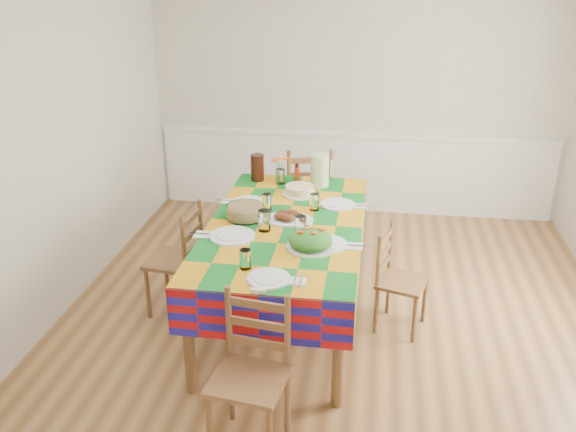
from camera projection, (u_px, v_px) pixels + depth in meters
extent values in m
cube|color=brown|center=(335.00, 329.00, 4.88)|extent=(4.50, 5.00, 0.04)
cube|color=beige|center=(357.00, 94.00, 6.63)|extent=(4.50, 0.04, 2.70)
cube|color=beige|center=(288.00, 403.00, 2.05)|extent=(4.50, 0.04, 2.70)
cube|color=beige|center=(44.00, 153.00, 4.65)|extent=(0.04, 5.00, 2.70)
cube|color=white|center=(355.00, 135.00, 6.76)|extent=(4.41, 0.06, 0.04)
cube|color=white|center=(353.00, 173.00, 6.95)|extent=(4.41, 0.03, 0.90)
cylinder|color=brown|center=(189.00, 341.00, 4.01)|extent=(0.08, 0.08, 0.80)
cylinder|color=brown|center=(338.00, 355.00, 3.88)|extent=(0.08, 0.08, 0.80)
cylinder|color=brown|center=(251.00, 221.00, 5.82)|extent=(0.08, 0.08, 0.80)
cylinder|color=brown|center=(354.00, 227.00, 5.69)|extent=(0.08, 0.08, 0.80)
cube|color=brown|center=(285.00, 226.00, 4.68)|extent=(1.12, 2.13, 0.04)
cube|color=#AC0E10|center=(285.00, 223.00, 4.68)|extent=(1.17, 2.18, 0.01)
cube|color=#AC0E10|center=(213.00, 239.00, 4.82)|extent=(0.01, 2.18, 0.34)
cube|color=#AC0E10|center=(361.00, 249.00, 4.66)|extent=(0.01, 2.18, 0.34)
cube|color=#AC0E10|center=(259.00, 320.00, 3.75)|extent=(1.17, 0.01, 0.34)
cube|color=#AC0E10|center=(303.00, 194.00, 5.73)|extent=(1.17, 0.01, 0.34)
cylinder|color=white|center=(269.00, 279.00, 3.85)|extent=(0.28, 0.28, 0.01)
cylinder|color=white|center=(269.00, 277.00, 3.85)|extent=(0.20, 0.20, 0.01)
cylinder|color=white|center=(245.00, 259.00, 3.97)|extent=(0.08, 0.08, 0.13)
cube|color=silver|center=(298.00, 281.00, 3.83)|extent=(0.10, 0.10, 0.01)
cube|color=silver|center=(295.00, 280.00, 3.83)|extent=(0.01, 0.18, 0.00)
cube|color=silver|center=(301.00, 281.00, 3.83)|extent=(0.01, 0.21, 0.00)
cylinder|color=white|center=(232.00, 236.00, 4.44)|extent=(0.33, 0.33, 0.02)
cylinder|color=white|center=(232.00, 234.00, 4.43)|extent=(0.24, 0.24, 0.01)
cylinder|color=white|center=(264.00, 221.00, 4.52)|extent=(0.09, 0.09, 0.16)
cube|color=silver|center=(203.00, 235.00, 4.47)|extent=(0.12, 0.12, 0.01)
cube|color=silver|center=(199.00, 234.00, 4.47)|extent=(0.21, 0.01, 0.00)
cube|color=silver|center=(206.00, 234.00, 4.46)|extent=(0.25, 0.01, 0.00)
cylinder|color=white|center=(249.00, 202.00, 5.05)|extent=(0.28, 0.28, 0.01)
cylinder|color=white|center=(249.00, 201.00, 5.05)|extent=(0.20, 0.20, 0.01)
cylinder|color=white|center=(267.00, 202.00, 4.89)|extent=(0.08, 0.08, 0.13)
cube|color=silver|center=(227.00, 201.00, 5.08)|extent=(0.10, 0.10, 0.01)
cube|color=silver|center=(225.00, 200.00, 5.08)|extent=(0.17, 0.01, 0.00)
cube|color=silver|center=(230.00, 201.00, 5.08)|extent=(0.21, 0.01, 0.00)
cylinder|color=white|center=(325.00, 244.00, 4.32)|extent=(0.31, 0.31, 0.02)
cylinder|color=white|center=(325.00, 242.00, 4.31)|extent=(0.22, 0.22, 0.01)
cylinder|color=white|center=(300.00, 226.00, 4.44)|extent=(0.09, 0.09, 0.15)
cube|color=silver|center=(354.00, 246.00, 4.29)|extent=(0.12, 0.12, 0.01)
cube|color=silver|center=(351.00, 245.00, 4.29)|extent=(0.20, 0.01, 0.00)
cube|color=silver|center=(358.00, 246.00, 4.28)|extent=(0.23, 0.01, 0.00)
cylinder|color=white|center=(338.00, 204.00, 5.00)|extent=(0.28, 0.28, 0.01)
cylinder|color=white|center=(338.00, 203.00, 5.00)|extent=(0.20, 0.20, 0.01)
cylinder|color=white|center=(314.00, 202.00, 4.89)|extent=(0.08, 0.08, 0.14)
cube|color=silver|center=(361.00, 206.00, 4.98)|extent=(0.10, 0.10, 0.01)
cube|color=silver|center=(358.00, 205.00, 4.98)|extent=(0.18, 0.01, 0.00)
cube|color=silver|center=(363.00, 206.00, 4.98)|extent=(0.21, 0.01, 0.00)
ellipsoid|color=white|center=(288.00, 220.00, 4.71)|extent=(0.38, 0.28, 0.02)
ellipsoid|color=black|center=(297.00, 216.00, 4.68)|extent=(0.10, 0.09, 0.06)
ellipsoid|color=black|center=(292.00, 213.00, 4.73)|extent=(0.10, 0.09, 0.06)
ellipsoid|color=black|center=(283.00, 213.00, 4.73)|extent=(0.10, 0.09, 0.06)
ellipsoid|color=black|center=(280.00, 216.00, 4.68)|extent=(0.10, 0.09, 0.06)
ellipsoid|color=black|center=(288.00, 218.00, 4.64)|extent=(0.10, 0.09, 0.06)
cylinder|color=white|center=(311.00, 247.00, 4.27)|extent=(0.35, 0.35, 0.02)
ellipsoid|color=#134D17|center=(311.00, 240.00, 4.25)|extent=(0.31, 0.31, 0.14)
cube|color=#D14C12|center=(300.00, 232.00, 4.20)|extent=(0.04, 0.03, 0.01)
cube|color=#D14C12|center=(308.00, 229.00, 4.26)|extent=(0.05, 0.05, 0.01)
cube|color=#D14C12|center=(314.00, 233.00, 4.19)|extent=(0.04, 0.04, 0.01)
cube|color=#D14C12|center=(321.00, 229.00, 4.25)|extent=(0.05, 0.05, 0.01)
cylinder|color=white|center=(245.00, 212.00, 4.74)|extent=(0.29, 0.29, 0.11)
cylinder|color=tan|center=(245.00, 212.00, 4.74)|extent=(0.27, 0.27, 0.09)
cylinder|color=white|center=(300.00, 194.00, 5.23)|extent=(0.29, 0.29, 0.01)
cylinder|color=#CDB57D|center=(300.00, 189.00, 5.21)|extent=(0.25, 0.25, 0.07)
cube|color=black|center=(301.00, 231.00, 4.53)|extent=(0.13, 0.32, 0.01)
cube|color=black|center=(308.00, 230.00, 4.54)|extent=(0.07, 0.33, 0.01)
cylinder|color=white|center=(280.00, 176.00, 5.46)|extent=(0.08, 0.08, 0.14)
cylinder|color=#2E7627|center=(278.00, 171.00, 5.44)|extent=(0.01, 0.01, 0.19)
ellipsoid|color=#D14C12|center=(274.00, 160.00, 5.41)|extent=(0.06, 0.06, 0.02)
cylinder|color=#2E7627|center=(282.00, 171.00, 5.45)|extent=(0.01, 0.01, 0.19)
ellipsoid|color=#D14C12|center=(285.00, 158.00, 5.42)|extent=(0.06, 0.06, 0.02)
cylinder|color=#2E7627|center=(280.00, 172.00, 5.43)|extent=(0.01, 0.01, 0.19)
ellipsoid|color=#D14C12|center=(279.00, 159.00, 5.35)|extent=(0.06, 0.06, 0.02)
cylinder|color=red|center=(297.00, 173.00, 5.49)|extent=(0.04, 0.04, 0.18)
cylinder|color=#B3D294|center=(320.00, 170.00, 5.38)|extent=(0.17, 0.17, 0.29)
cylinder|color=black|center=(257.00, 168.00, 5.52)|extent=(0.12, 0.12, 0.24)
cube|color=white|center=(259.00, 291.00, 3.71)|extent=(0.10, 0.03, 0.02)
cylinder|color=brown|center=(209.00, 427.00, 3.52)|extent=(0.04, 0.04, 0.46)
cylinder|color=brown|center=(231.00, 390.00, 3.82)|extent=(0.04, 0.04, 0.46)
cylinder|color=brown|center=(287.00, 401.00, 3.73)|extent=(0.04, 0.04, 0.46)
cube|color=brown|center=(248.00, 380.00, 3.53)|extent=(0.48, 0.46, 0.03)
cylinder|color=brown|center=(229.00, 324.00, 3.64)|extent=(0.04, 0.04, 0.51)
cylinder|color=brown|center=(288.00, 334.00, 3.55)|extent=(0.04, 0.04, 0.51)
cube|color=brown|center=(258.00, 343.00, 3.63)|extent=(0.37, 0.07, 0.05)
cube|color=brown|center=(258.00, 324.00, 3.58)|extent=(0.37, 0.07, 0.05)
cube|color=brown|center=(257.00, 305.00, 3.53)|extent=(0.37, 0.07, 0.05)
cylinder|color=brown|center=(324.00, 213.00, 6.39)|extent=(0.04, 0.04, 0.50)
cylinder|color=brown|center=(286.00, 214.00, 6.36)|extent=(0.04, 0.04, 0.50)
cylinder|color=brown|center=(329.00, 228.00, 6.05)|extent=(0.04, 0.04, 0.50)
cylinder|color=brown|center=(289.00, 229.00, 6.01)|extent=(0.04, 0.04, 0.50)
cube|color=brown|center=(307.00, 196.00, 6.10)|extent=(0.56, 0.54, 0.03)
cylinder|color=brown|center=(331.00, 178.00, 5.83)|extent=(0.04, 0.04, 0.56)
cylinder|color=brown|center=(289.00, 179.00, 5.80)|extent=(0.04, 0.04, 0.56)
cube|color=brown|center=(310.00, 189.00, 5.85)|extent=(0.40, 0.12, 0.06)
cube|color=brown|center=(310.00, 175.00, 5.80)|extent=(0.40, 0.12, 0.06)
cube|color=brown|center=(310.00, 161.00, 5.74)|extent=(0.40, 0.12, 0.06)
cylinder|color=brown|center=(166.00, 273.00, 5.24)|extent=(0.04, 0.04, 0.44)
cylinder|color=brown|center=(148.00, 294.00, 4.93)|extent=(0.04, 0.04, 0.44)
cylinder|color=brown|center=(203.00, 278.00, 5.17)|extent=(0.04, 0.04, 0.44)
cylinder|color=brown|center=(187.00, 299.00, 4.85)|extent=(0.04, 0.04, 0.44)
cube|color=brown|center=(174.00, 260.00, 4.95)|extent=(0.43, 0.45, 0.03)
cylinder|color=brown|center=(201.00, 228.00, 4.98)|extent=(0.04, 0.04, 0.49)
cylinder|color=brown|center=(184.00, 246.00, 4.66)|extent=(0.04, 0.04, 0.49)
cube|color=brown|center=(193.00, 248.00, 4.86)|extent=(0.05, 0.36, 0.05)
cube|color=brown|center=(192.00, 233.00, 4.81)|extent=(0.05, 0.36, 0.05)
cube|color=brown|center=(191.00, 218.00, 4.76)|extent=(0.05, 0.36, 0.05)
cylinder|color=brown|center=(414.00, 320.00, 4.61)|extent=(0.03, 0.03, 0.40)
cylinder|color=brown|center=(424.00, 300.00, 4.88)|extent=(0.03, 0.03, 0.40)
cylinder|color=brown|center=(376.00, 311.00, 4.73)|extent=(0.03, 0.03, 0.40)
cylinder|color=brown|center=(388.00, 292.00, 5.00)|extent=(0.03, 0.03, 0.40)
cube|color=brown|center=(403.00, 282.00, 4.72)|extent=(0.45, 0.46, 0.03)
cylinder|color=brown|center=(378.00, 263.00, 4.57)|extent=(0.03, 0.03, 0.44)
cylinder|color=brown|center=(391.00, 246.00, 4.83)|extent=(0.03, 0.03, 0.44)
cube|color=brown|center=(384.00, 264.00, 4.74)|extent=(0.11, 0.31, 0.04)
cube|color=brown|center=(385.00, 251.00, 4.69)|extent=(0.11, 0.31, 0.04)
cube|color=brown|center=(386.00, 238.00, 4.65)|extent=(0.11, 0.31, 0.04)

